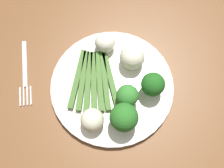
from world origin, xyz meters
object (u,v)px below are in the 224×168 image
object	(u,v)px
dining_table	(88,116)
cauliflower_front_left	(92,120)
broccoli_back	(128,96)
cauliflower_left	(105,42)
asparagus_bundle	(94,80)
fork	(25,73)
broccoli_near_center	(153,85)
broccoli_front	(124,117)
plate	(112,86)
cauliflower_mid	(132,57)

from	to	relation	value
dining_table	cauliflower_front_left	world-z (taller)	cauliflower_front_left
broccoli_back	cauliflower_left	world-z (taller)	broccoli_back
broccoli_back	cauliflower_left	size ratio (longest dim) A/B	1.24
asparagus_bundle	fork	world-z (taller)	asparagus_bundle
dining_table	fork	size ratio (longest dim) A/B	7.47
broccoli_back	cauliflower_front_left	size ratio (longest dim) A/B	1.19
broccoli_near_center	cauliflower_left	distance (m)	0.15
broccoli_front	plate	bearing A→B (deg)	-81.14
plate	broccoli_back	world-z (taller)	broccoli_back
asparagus_bundle	fork	bearing A→B (deg)	-101.08
broccoli_near_center	cauliflower_mid	distance (m)	0.08
broccoli_near_center	plate	bearing A→B (deg)	-15.42
dining_table	plate	bearing A→B (deg)	-153.91
fork	cauliflower_mid	bearing A→B (deg)	86.63
broccoli_back	cauliflower_mid	size ratio (longest dim) A/B	1.04
plate	fork	world-z (taller)	plate
broccoli_near_center	cauliflower_mid	size ratio (longest dim) A/B	1.13
broccoli_front	cauliflower_left	distance (m)	0.19
broccoli_back	cauliflower_left	bearing A→B (deg)	-76.58
cauliflower_left	cauliflower_front_left	xyz separation A→B (m)	(0.05, 0.18, 0.00)
broccoli_near_center	cauliflower_mid	bearing A→B (deg)	-65.51
cauliflower_front_left	cauliflower_mid	distance (m)	0.16
plate	cauliflower_mid	world-z (taller)	cauliflower_mid
asparagus_bundle	broccoli_front	xyz separation A→B (m)	(-0.05, 0.10, 0.04)
dining_table	broccoli_back	size ratio (longest dim) A/B	21.14
broccoli_front	cauliflower_mid	distance (m)	0.14
broccoli_back	fork	xyz separation A→B (m)	(0.23, -0.10, -0.05)
asparagus_bundle	cauliflower_front_left	world-z (taller)	cauliflower_front_left
cauliflower_front_left	broccoli_near_center	bearing A→B (deg)	-156.75
broccoli_near_center	fork	world-z (taller)	broccoli_near_center
broccoli_front	cauliflower_front_left	xyz separation A→B (m)	(0.06, -0.01, -0.02)
dining_table	cauliflower_front_left	bearing A→B (deg)	112.02
broccoli_near_center	broccoli_front	bearing A→B (deg)	42.32
broccoli_front	cauliflower_mid	xyz separation A→B (m)	(-0.04, -0.14, -0.01)
asparagus_bundle	cauliflower_mid	size ratio (longest dim) A/B	2.71
broccoli_near_center	broccoli_back	xyz separation A→B (m)	(0.06, 0.02, -0.00)
cauliflower_left	broccoli_front	bearing A→B (deg)	95.73
asparagus_bundle	cauliflower_mid	world-z (taller)	cauliflower_mid
cauliflower_mid	cauliflower_front_left	bearing A→B (deg)	52.00
dining_table	cauliflower_mid	size ratio (longest dim) A/B	21.98
asparagus_bundle	broccoli_near_center	xyz separation A→B (m)	(-0.12, 0.04, 0.03)
dining_table	cauliflower_left	bearing A→B (deg)	-116.34
fork	dining_table	bearing A→B (deg)	53.24
cauliflower_mid	fork	bearing A→B (deg)	-2.07
cauliflower_left	broccoli_back	bearing A→B (deg)	103.42
dining_table	cauliflower_front_left	distance (m)	0.16
plate	broccoli_back	xyz separation A→B (m)	(-0.03, 0.04, 0.04)
dining_table	asparagus_bundle	world-z (taller)	asparagus_bundle
dining_table	cauliflower_mid	distance (m)	0.21
dining_table	broccoli_back	xyz separation A→B (m)	(-0.10, 0.01, 0.16)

